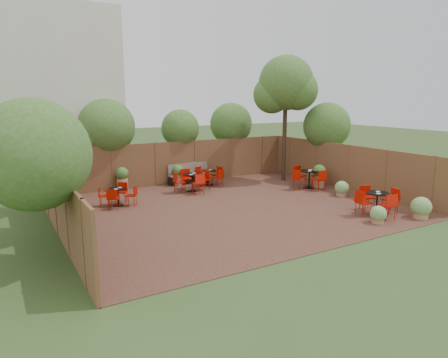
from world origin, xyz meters
TOP-DOWN VIEW (x-y plane):
  - ground at (0.00, 0.00)m, footprint 80.00×80.00m
  - courtyard_paving at (0.00, 0.00)m, footprint 12.00×10.00m
  - fence_back at (0.00, 5.00)m, footprint 12.00×0.08m
  - fence_left at (-6.00, 0.00)m, footprint 0.08×10.00m
  - fence_right at (6.00, 0.00)m, footprint 0.08×10.00m
  - neighbour_building at (-4.50, 8.00)m, footprint 5.00×4.00m
  - overhang_foliage at (-2.22, 2.35)m, footprint 15.70×10.72m
  - courtyard_tree at (4.79, 2.95)m, footprint 2.74×2.64m
  - park_bench_left at (0.20, 4.63)m, footprint 1.61×0.71m
  - park_bench_right at (0.71, 4.63)m, footprint 1.57×0.58m
  - bistro_tables at (1.67, 1.14)m, footprint 9.80×8.69m
  - planters at (-0.77, 3.60)m, footprint 11.11×4.44m
  - low_shrubs at (4.46, -3.26)m, footprint 2.30×4.23m

SIDE VIEW (x-z plane):
  - ground at x=0.00m, z-range 0.00..0.00m
  - courtyard_paving at x=0.00m, z-range 0.00..0.02m
  - low_shrubs at x=4.46m, z-range -0.03..0.70m
  - bistro_tables at x=1.67m, z-range 0.00..0.92m
  - park_bench_right at x=0.71m, z-range 0.03..0.99m
  - park_bench_left at x=0.20m, z-range 0.03..1.00m
  - planters at x=-0.77m, z-range 0.05..1.10m
  - fence_back at x=0.00m, z-range 0.00..2.00m
  - fence_left at x=-6.00m, z-range 0.00..2.00m
  - fence_right at x=6.00m, z-range 0.00..2.00m
  - overhang_foliage at x=-2.22m, z-range 1.42..3.97m
  - neighbour_building at x=-4.50m, z-range 0.00..8.00m
  - courtyard_tree at x=4.79m, z-range 1.52..7.48m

